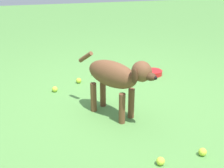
# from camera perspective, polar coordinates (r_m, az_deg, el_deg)

# --- Properties ---
(ground) EXTENTS (14.00, 14.00, 0.00)m
(ground) POSITION_cam_1_polar(r_m,az_deg,el_deg) (3.26, 1.03, -3.79)
(ground) COLOR #548C42
(dog) EXTENTS (0.78, 0.61, 0.64)m
(dog) POSITION_cam_1_polar(r_m,az_deg,el_deg) (2.85, 0.84, 1.42)
(dog) COLOR brown
(dog) RESTS_ON ground
(tennis_ball_0) EXTENTS (0.07, 0.07, 0.07)m
(tennis_ball_0) POSITION_cam_1_polar(r_m,az_deg,el_deg) (3.59, -10.69, -0.95)
(tennis_ball_0) COLOR #C7E33C
(tennis_ball_0) RESTS_ON ground
(tennis_ball_1) EXTENTS (0.07, 0.07, 0.07)m
(tennis_ball_1) POSITION_cam_1_polar(r_m,az_deg,el_deg) (3.78, -6.27, 0.66)
(tennis_ball_1) COLOR #C1D837
(tennis_ball_1) RESTS_ON ground
(tennis_ball_2) EXTENTS (0.07, 0.07, 0.07)m
(tennis_ball_2) POSITION_cam_1_polar(r_m,az_deg,el_deg) (4.00, -3.35, 2.07)
(tennis_ball_2) COLOR #CADD2E
(tennis_ball_2) RESTS_ON ground
(tennis_ball_3) EXTENTS (0.07, 0.07, 0.07)m
(tennis_ball_3) POSITION_cam_1_polar(r_m,az_deg,el_deg) (2.41, 9.11, -14.11)
(tennis_ball_3) COLOR #CFDD3D
(tennis_ball_3) RESTS_ON ground
(tennis_ball_4) EXTENTS (0.07, 0.07, 0.07)m
(tennis_ball_4) POSITION_cam_1_polar(r_m,az_deg,el_deg) (2.58, 16.66, -12.12)
(tennis_ball_4) COLOR #C6E33B
(tennis_ball_4) RESTS_ON ground
(water_bowl) EXTENTS (0.22, 0.22, 0.06)m
(water_bowl) POSITION_cam_1_polar(r_m,az_deg,el_deg) (4.05, 7.85, 2.14)
(water_bowl) COLOR red
(water_bowl) RESTS_ON ground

